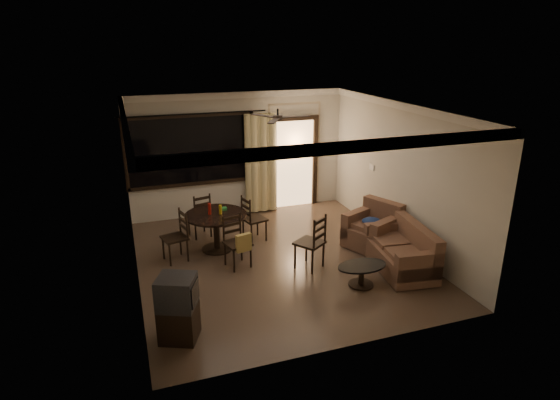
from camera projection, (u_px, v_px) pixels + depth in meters
name	position (u px, v px, depth m)	size (l,w,h in m)	color
ground	(278.00, 260.00, 8.72)	(5.50, 5.50, 0.00)	#7F6651
room_shell	(277.00, 142.00, 9.88)	(5.50, 6.70, 5.50)	beige
dining_table	(216.00, 222.00, 8.96)	(1.18, 1.18, 0.96)	black
dining_chair_west	(176.00, 246.00, 8.63)	(0.51, 0.51, 0.95)	black
dining_chair_east	(254.00, 227.00, 9.50)	(0.51, 0.51, 0.95)	black
dining_chair_south	(238.00, 251.00, 8.38)	(0.51, 0.55, 0.95)	black
dining_chair_north	(200.00, 223.00, 9.68)	(0.51, 0.51, 0.95)	black
tv_cabinet	(178.00, 308.00, 6.30)	(0.63, 0.60, 0.94)	black
sofa	(403.00, 253.00, 8.27)	(0.99, 1.60, 0.81)	#4E2E24
armchair	(374.00, 229.00, 9.17)	(1.15, 1.15, 0.88)	#4E2E24
coffee_table	(362.00, 272.00, 7.75)	(0.85, 0.51, 0.37)	black
side_chair	(310.00, 252.00, 8.33)	(0.63, 0.63, 1.02)	black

